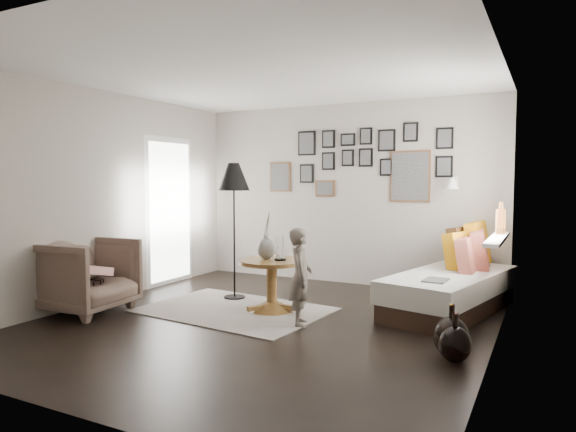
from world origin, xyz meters
The scene contains 23 objects.
ground centered at (0.00, 0.00, 0.00)m, with size 4.80×4.80×0.00m, color black.
wall_back centered at (0.00, 2.40, 1.30)m, with size 4.50×4.50×0.00m, color #A2998E.
wall_front centered at (0.00, -2.40, 1.30)m, with size 4.50×4.50×0.00m, color #A2998E.
wall_left centered at (-2.25, 0.00, 1.30)m, with size 4.80×4.80×0.00m, color #A2998E.
wall_right centered at (2.25, 0.00, 1.30)m, with size 4.80×4.80×0.00m, color #A2998E.
ceiling centered at (0.00, 0.00, 2.60)m, with size 4.80×4.80×0.00m, color white.
door_left centered at (-2.23, 1.20, 1.05)m, with size 0.00×2.14×2.14m.
window_right centered at (2.18, 1.34, 0.93)m, with size 0.15×1.32×1.30m.
gallery_wall centered at (0.29, 2.38, 1.74)m, with size 2.74×0.03×1.08m.
wall_sconce centered at (1.55, 2.13, 1.46)m, with size 0.18×0.36×0.16m.
rug centered at (-0.55, 0.31, 0.01)m, with size 2.05×1.44×0.01m, color silver.
pedestal_table centered at (-0.15, 0.48, 0.28)m, with size 0.76×0.76×0.60m.
vase centered at (-0.23, 0.50, 0.76)m, with size 0.22×0.22×0.54m.
candles centered at (-0.04, 0.48, 0.73)m, with size 0.13×0.13×0.28m.
daybed centered at (1.68, 1.43, 0.31)m, with size 1.30×2.15×0.99m.
magazine_on_daybed centered at (1.63, 0.79, 0.46)m, with size 0.22×0.30×0.02m, color black.
armchair centered at (-2.00, -0.53, 0.42)m, with size 0.90×0.93×0.84m, color brown.
armchair_cushion centered at (-2.00, -0.48, 0.48)m, with size 0.38×0.38×0.10m, color white.
floor_lamp centered at (-0.87, 0.81, 1.48)m, with size 0.40×0.40×1.72m.
magazine_basket centered at (-2.00, -0.47, 0.18)m, with size 0.33×0.33×0.36m.
demijohn_large centered at (1.95, -0.17, 0.17)m, with size 0.30×0.30×0.45m.
demijohn_small centered at (2.00, -0.29, 0.15)m, with size 0.27×0.27×0.41m.
child centered at (0.39, 0.12, 0.51)m, with size 0.37×0.24×1.01m, color #5E534A.
Camera 1 is at (2.67, -4.60, 1.50)m, focal length 32.00 mm.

